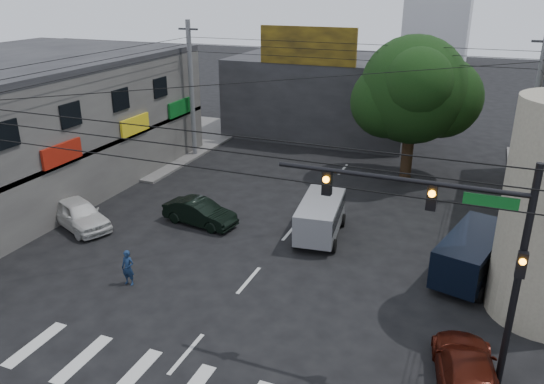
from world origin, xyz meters
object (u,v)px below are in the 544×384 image
Objects in this scene: traffic_gantry at (458,237)px; silver_minivan at (320,219)px; maroon_sedan at (467,372)px; utility_pole_far_left at (192,91)px; dark_sedan at (200,212)px; traffic_officer at (128,268)px; utility_pole_far_right at (532,118)px; street_tree at (413,90)px; navy_van at (471,256)px; white_compact at (79,214)px.

traffic_gantry is 1.62× the size of silver_minivan.
maroon_sedan is 1.04× the size of silver_minivan.
utility_pole_far_left is 2.29× the size of dark_sedan.
utility_pole_far_left reaches higher than dark_sedan.
traffic_officer is (-12.20, 0.94, -4.08)m from traffic_gantry.
utility_pole_far_right is (21.00, 0.00, 0.00)m from utility_pole_far_left.
silver_minivan is (6.03, 0.93, 0.28)m from dark_sedan.
street_tree is 5.82× the size of traffic_officer.
traffic_gantry reaches higher than dark_sedan.
navy_van is (-2.14, -10.33, -3.64)m from utility_pole_far_right.
white_compact is (-20.43, -12.48, -3.88)m from utility_pole_far_right.
dark_sedan is at bearing 102.47° from navy_van.
silver_minivan reaches higher than traffic_officer.
utility_pole_far_left is 17.62m from traffic_officer.
navy_van is 3.43× the size of traffic_officer.
silver_minivan is (11.99, -8.99, -3.68)m from utility_pole_far_left.
street_tree is 1.92× the size of white_compact.
maroon_sedan is (0.78, -0.26, -4.19)m from traffic_gantry.
utility_pole_far_left is 6.15× the size of traffic_officer.
traffic_gantry is 4.27m from maroon_sedan.
street_tree is 6.63m from utility_pole_far_right.
dark_sedan and maroon_sedan have the same top height.
utility_pole_far_left reaches higher than silver_minivan.
navy_van is at bearing -59.52° from white_compact.
traffic_gantry is 4.81× the size of traffic_officer.
navy_van is (18.29, 2.15, 0.25)m from white_compact.
utility_pole_far_right is at bearing 0.00° from utility_pole_far_left.
white_compact is 0.88× the size of navy_van.
silver_minivan is at bearing 47.27° from traffic_officer.
silver_minivan is (-2.51, -9.99, -4.56)m from street_tree.
utility_pole_far_right is 2.07× the size of silver_minivan.
white_compact is 19.14m from maroon_sedan.
utility_pole_far_right is 18.45m from dark_sedan.
maroon_sedan is (18.54, -4.78, -0.08)m from white_compact.
traffic_gantry is 12.90m from traffic_officer.
white_compact is at bearing 165.71° from traffic_gantry.
street_tree is at bearing -22.18° from white_compact.
traffic_gantry is 18.78m from white_compact.
traffic_gantry is 14.85m from dark_sedan.
navy_van is (4.36, -11.33, -4.51)m from street_tree.
street_tree is at bearing 171.25° from utility_pole_far_right.
utility_pole_far_left reaches higher than traffic_officer.
navy_van is at bearing 85.41° from traffic_gantry.
utility_pole_far_left is at bearing 75.54° from navy_van.
dark_sedan is (5.97, -9.93, -3.96)m from utility_pole_far_left.
utility_pole_far_right is 17.81m from maroon_sedan.
maroon_sedan is (13.14, -7.33, 0.00)m from dark_sedan.
traffic_gantry is 7.73m from navy_van.
utility_pole_far_left is 26.05m from maroon_sedan.
utility_pole_far_right is at bearing 81.06° from traffic_gantry.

